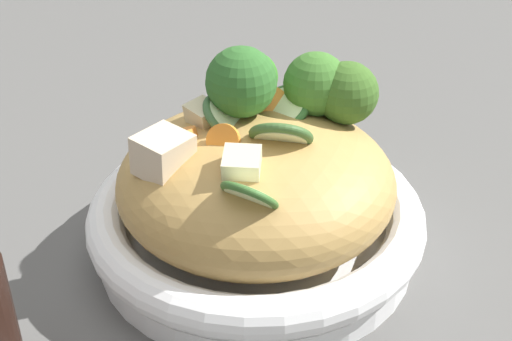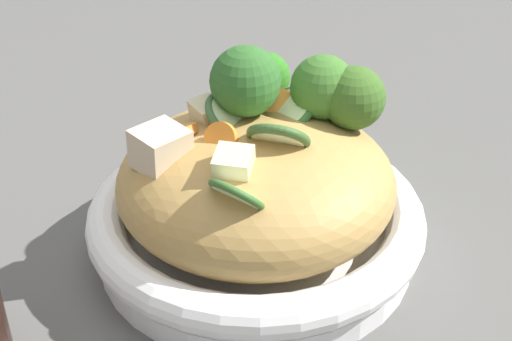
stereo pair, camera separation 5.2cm
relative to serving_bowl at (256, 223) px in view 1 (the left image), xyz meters
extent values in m
plane|color=#52514F|center=(0.00, 0.00, -0.02)|extent=(3.00, 3.00, 0.00)
cylinder|color=white|center=(0.00, 0.00, -0.02)|extent=(0.24, 0.24, 0.02)
torus|color=white|center=(0.00, 0.00, 0.01)|extent=(0.26, 0.26, 0.03)
ellipsoid|color=#AB8547|center=(0.00, 0.00, 0.04)|extent=(0.21, 0.21, 0.09)
torus|color=#B27F40|center=(0.00, -0.02, 0.06)|extent=(0.06, 0.06, 0.02)
torus|color=#B18D48|center=(0.00, 0.00, 0.07)|extent=(0.05, 0.05, 0.01)
cone|color=#9CBC78|center=(0.04, -0.07, 0.06)|extent=(0.03, 0.03, 0.02)
sphere|color=#385F22|center=(0.04, -0.07, 0.09)|extent=(0.07, 0.07, 0.05)
cone|color=#99BD71|center=(0.02, 0.01, 0.08)|extent=(0.02, 0.02, 0.02)
sphere|color=#2C5E26|center=(0.02, 0.01, 0.11)|extent=(0.05, 0.05, 0.05)
cone|color=#9FC377|center=(0.08, 0.01, 0.06)|extent=(0.02, 0.02, 0.01)
sphere|color=#2D6F1F|center=(0.08, 0.01, 0.08)|extent=(0.04, 0.04, 0.04)
cone|color=#A4C176|center=(0.05, -0.04, 0.07)|extent=(0.03, 0.03, 0.01)
sphere|color=#3A6C28|center=(0.05, -0.04, 0.10)|extent=(0.07, 0.07, 0.05)
cone|color=#97BF6F|center=(0.07, 0.02, 0.07)|extent=(0.02, 0.02, 0.02)
sphere|color=#2D6F2B|center=(0.07, 0.02, 0.09)|extent=(0.04, 0.04, 0.03)
cylinder|color=orange|center=(0.04, -0.01, 0.08)|extent=(0.03, 0.04, 0.03)
cylinder|color=orange|center=(-0.01, 0.06, 0.08)|extent=(0.04, 0.04, 0.02)
cylinder|color=orange|center=(-0.02, 0.02, 0.08)|extent=(0.02, 0.03, 0.02)
cylinder|color=beige|center=(-0.01, -0.02, 0.08)|extent=(0.03, 0.04, 0.03)
torus|color=#385C2A|center=(-0.01, -0.02, 0.08)|extent=(0.04, 0.05, 0.04)
cylinder|color=beige|center=(-0.07, 0.00, 0.07)|extent=(0.04, 0.04, 0.03)
torus|color=#356228|center=(-0.07, 0.00, 0.07)|extent=(0.05, 0.05, 0.03)
cylinder|color=beige|center=(0.01, 0.02, 0.08)|extent=(0.04, 0.04, 0.03)
torus|color=#375D33|center=(0.01, 0.02, 0.08)|extent=(0.05, 0.05, 0.03)
cylinder|color=beige|center=(0.03, -0.02, 0.08)|extent=(0.04, 0.04, 0.02)
torus|color=#2F612B|center=(0.03, -0.02, 0.08)|extent=(0.05, 0.05, 0.03)
cube|color=beige|center=(-0.05, 0.01, 0.08)|extent=(0.03, 0.03, 0.02)
cube|color=beige|center=(0.02, 0.04, 0.08)|extent=(0.03, 0.03, 0.02)
cube|color=beige|center=(-0.03, 0.06, 0.08)|extent=(0.05, 0.05, 0.03)
camera|label=1|loc=(-0.44, -0.03, 0.32)|focal=50.16mm
camera|label=2|loc=(-0.44, -0.08, 0.32)|focal=50.16mm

